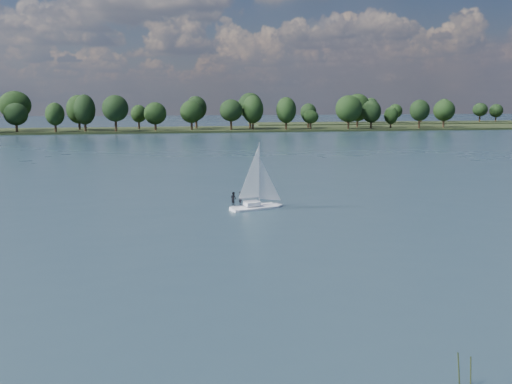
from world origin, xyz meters
TOP-DOWN VIEW (x-y plane):
  - ground at (0.00, 100.00)m, footprint 700.00×700.00m
  - far_shore at (0.00, 212.00)m, footprint 660.00×40.00m
  - far_shore_back at (160.00, 260.00)m, footprint 220.00×30.00m
  - sailboat at (8.22, 35.96)m, footprint 6.35×3.64m
  - treeline at (-14.00, 208.49)m, footprint 562.67×74.36m

SIDE VIEW (x-z plane):
  - ground at x=0.00m, z-range 0.00..0.00m
  - far_shore at x=0.00m, z-range -0.75..0.75m
  - far_shore_back at x=160.00m, z-range -0.70..0.70m
  - sailboat at x=8.22m, z-range -1.78..6.29m
  - treeline at x=-14.00m, z-range -1.00..17.32m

